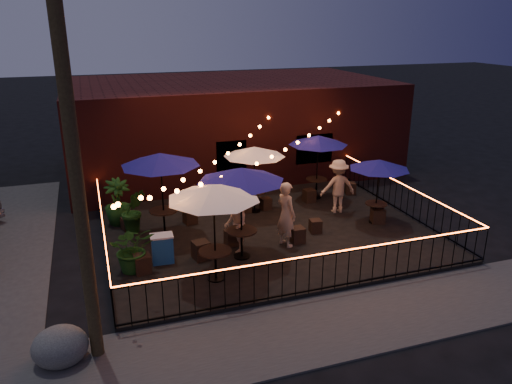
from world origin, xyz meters
TOP-DOWN VIEW (x-y plane):
  - ground at (0.00, 0.00)m, footprint 110.00×110.00m
  - patio at (0.00, 2.00)m, footprint 10.00×8.00m
  - sidewalk at (0.00, -3.25)m, footprint 18.00×2.50m
  - brick_building at (1.00, 9.99)m, footprint 14.00×8.00m
  - utility_pole at (-5.40, -2.60)m, footprint 0.26×0.26m
  - fence_front at (0.00, -2.00)m, footprint 10.00×0.04m
  - fence_left at (-5.00, 2.00)m, footprint 0.04×8.00m
  - fence_right at (5.00, 2.00)m, footprint 0.04×8.00m
  - festoon_lights at (-1.01, 1.70)m, footprint 10.02×8.72m
  - cafe_table_0 at (-2.34, -0.52)m, footprint 2.83×2.83m
  - cafe_table_1 at (-3.16, 2.73)m, footprint 3.17×3.17m
  - cafe_table_2 at (-1.33, 0.47)m, footprint 2.62×2.62m
  - cafe_table_3 at (0.16, 3.74)m, footprint 2.78×2.78m
  - cafe_table_4 at (3.65, 1.48)m, footprint 2.14×2.14m
  - cafe_table_5 at (2.84, 4.33)m, footprint 2.80×2.80m
  - bistro_chair_0 at (-4.11, 0.44)m, footprint 0.46×0.46m
  - bistro_chair_1 at (-2.45, 0.74)m, footprint 0.51×0.51m
  - bistro_chair_2 at (-4.23, 3.53)m, footprint 0.43×0.43m
  - bistro_chair_3 at (-2.21, 3.39)m, footprint 0.47×0.47m
  - bistro_chair_4 at (-1.37, 1.32)m, footprint 0.42×0.42m
  - bistro_chair_5 at (0.56, 0.86)m, footprint 0.42×0.42m
  - bistro_chair_6 at (-0.11, 3.79)m, footprint 0.46×0.46m
  - bistro_chair_7 at (0.61, 3.80)m, footprint 0.40×0.40m
  - bistro_chair_8 at (1.41, 1.38)m, footprint 0.39×0.39m
  - bistro_chair_9 at (3.72, 1.43)m, footprint 0.51×0.51m
  - bistro_chair_10 at (2.40, 4.01)m, footprint 0.43×0.43m
  - bistro_chair_11 at (4.28, 4.30)m, footprint 0.48×0.48m
  - patron_a at (0.16, 0.80)m, footprint 0.68×0.84m
  - patron_b at (-1.36, 0.92)m, footprint 0.71×0.87m
  - patron_c at (2.89, 2.76)m, footprint 1.30×0.85m
  - potted_shrub_a at (-4.32, 0.63)m, footprint 1.21×1.05m
  - potted_shrub_b at (-4.01, 3.28)m, footprint 0.82×0.67m
  - potted_shrub_c at (-4.45, 4.12)m, footprint 1.02×1.02m
  - cooler at (-3.51, 0.87)m, footprint 0.65×0.48m
  - boulder at (-6.10, -2.63)m, footprint 1.15×1.04m

SIDE VIEW (x-z plane):
  - ground at x=0.00m, z-range 0.00..0.00m
  - sidewalk at x=0.00m, z-range 0.00..0.05m
  - patio at x=0.00m, z-range 0.00..0.15m
  - bistro_chair_2 at x=-4.23m, z-range 0.15..0.55m
  - bistro_chair_7 at x=0.61m, z-range 0.15..0.57m
  - bistro_chair_8 at x=1.41m, z-range 0.15..0.57m
  - bistro_chair_6 at x=-0.11m, z-range 0.15..0.59m
  - bistro_chair_11 at x=4.28m, z-range 0.15..0.60m
  - bistro_chair_4 at x=-1.37m, z-range 0.15..0.61m
  - bistro_chair_10 at x=2.40m, z-range 0.15..0.62m
  - bistro_chair_3 at x=-2.21m, z-range 0.15..0.62m
  - boulder at x=-6.10m, z-range 0.00..0.78m
  - bistro_chair_5 at x=0.56m, z-range 0.15..0.63m
  - bistro_chair_9 at x=3.72m, z-range 0.15..0.65m
  - bistro_chair_0 at x=-4.11m, z-range 0.15..0.65m
  - bistro_chair_1 at x=-2.45m, z-range 0.15..0.67m
  - cooler at x=-3.51m, z-range 0.16..0.98m
  - fence_front at x=0.00m, z-range 0.14..1.18m
  - fence_left at x=-5.00m, z-range 0.14..1.18m
  - fence_right at x=5.00m, z-range 0.14..1.18m
  - potted_shrub_a at x=-4.32m, z-range 0.15..1.46m
  - potted_shrub_b at x=-4.01m, z-range 0.15..1.57m
  - potted_shrub_c at x=-4.45m, z-range 0.15..1.67m
  - patron_b at x=-1.36m, z-range 0.15..1.79m
  - patron_c at x=2.89m, z-range 0.15..2.05m
  - patron_a at x=0.16m, z-range 0.15..2.13m
  - brick_building at x=1.00m, z-range 0.00..4.00m
  - cafe_table_4 at x=3.65m, z-range 1.05..3.22m
  - cafe_table_3 at x=0.16m, z-range 1.12..3.46m
  - cafe_table_5 at x=2.84m, z-range 1.15..3.56m
  - festoon_lights at x=-1.01m, z-range 1.86..3.18m
  - cafe_table_0 at x=-2.34m, z-range 1.22..3.82m
  - cafe_table_2 at x=-1.33m, z-range 1.25..3.90m
  - cafe_table_1 at x=-3.16m, z-range 1.25..3.90m
  - utility_pole at x=-5.40m, z-range 0.00..8.00m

